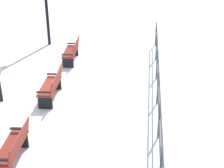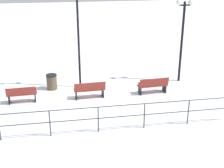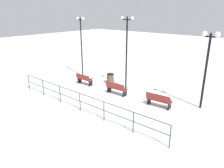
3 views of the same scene
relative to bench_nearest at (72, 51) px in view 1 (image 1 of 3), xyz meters
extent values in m
plane|color=white|center=(0.11, 3.30, -0.46)|extent=(80.00, 80.00, 0.00)
cube|color=maroon|center=(0.08, 0.01, -0.03)|extent=(0.59, 1.59, 0.04)
cube|color=maroon|center=(-0.16, -0.01, 0.21)|extent=(0.22, 1.57, 0.45)
cube|color=black|center=(0.13, -0.68, -0.25)|extent=(0.44, 0.08, 0.43)
cube|color=black|center=(0.04, 0.69, -0.25)|extent=(0.44, 0.08, 0.43)
cube|color=black|center=(0.15, -0.67, 0.09)|extent=(0.44, 0.10, 0.04)
cube|color=black|center=(0.06, 0.69, 0.09)|extent=(0.44, 0.10, 0.04)
cube|color=maroon|center=(0.03, 3.30, -0.01)|extent=(0.56, 1.58, 0.04)
cube|color=maroon|center=(-0.22, 3.29, 0.23)|extent=(0.18, 1.56, 0.44)
cube|color=black|center=(0.06, 2.63, -0.24)|extent=(0.44, 0.07, 0.45)
cube|color=black|center=(0.00, 3.98, -0.24)|extent=(0.44, 0.07, 0.45)
cube|color=black|center=(0.08, 2.63, 0.11)|extent=(0.45, 0.09, 0.04)
cube|color=black|center=(0.02, 3.98, 0.11)|extent=(0.45, 0.09, 0.04)
cube|color=maroon|center=(0.04, 6.60, -0.02)|extent=(0.51, 1.45, 0.04)
cube|color=maroon|center=(-0.19, 6.59, 0.20)|extent=(0.17, 1.43, 0.41)
cube|color=black|center=(0.06, 5.99, -0.24)|extent=(0.40, 0.07, 0.44)
cube|color=black|center=(0.08, 5.99, 0.10)|extent=(0.40, 0.09, 0.04)
cube|color=black|center=(0.03, 7.21, 0.10)|extent=(0.40, 0.09, 0.04)
cylinder|color=#383D42|center=(-3.43, -2.40, 0.09)|extent=(0.05, 0.05, 1.10)
cylinder|color=#383D42|center=(-3.43, -0.50, 0.09)|extent=(0.05, 0.05, 1.10)
cylinder|color=#383D42|center=(-3.43, 1.40, 0.09)|extent=(0.05, 0.05, 1.10)
cylinder|color=#383D42|center=(-3.43, 3.30, 0.09)|extent=(0.05, 0.05, 1.10)
cylinder|color=#383D42|center=(-3.43, 5.20, 0.09)|extent=(0.05, 0.05, 1.10)
cylinder|color=#383D42|center=(-3.43, 7.10, 0.09)|extent=(0.05, 0.05, 1.10)
cylinder|color=#383D42|center=(-3.43, 3.30, 0.64)|extent=(0.04, 11.40, 0.04)
cylinder|color=#383D42|center=(-3.43, 3.30, 0.15)|extent=(0.04, 11.40, 0.04)
camera|label=1|loc=(-3.01, 12.76, 4.73)|focal=53.86mm
camera|label=2|loc=(-14.42, 4.64, 5.98)|focal=50.03mm
camera|label=3|loc=(-11.07, -5.59, 5.20)|focal=34.43mm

